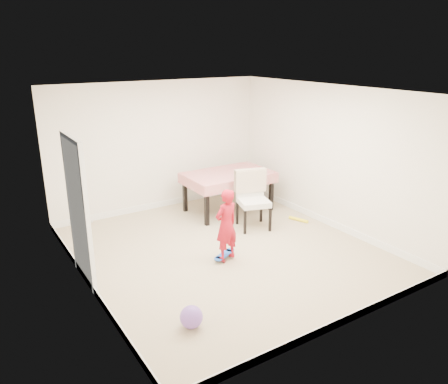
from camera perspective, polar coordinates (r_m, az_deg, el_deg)
ground at (r=7.31m, az=0.19°, el=-7.64°), size 5.00×5.00×0.00m
ceiling at (r=6.60m, az=0.21°, el=12.93°), size 4.50×5.00×0.04m
wall_back at (r=8.96m, az=-8.46°, el=5.90°), size 4.50×0.04×2.60m
wall_front at (r=5.05m, az=15.65°, el=-4.52°), size 4.50×0.04×2.60m
wall_left at (r=5.99m, az=-18.05°, el=-1.12°), size 0.04×5.00×2.60m
wall_right at (r=8.22m, az=13.42°, el=4.47°), size 0.04×5.00×2.60m
door at (r=6.36m, az=-18.46°, el=-2.68°), size 0.11×0.94×2.11m
baseboard_back at (r=9.31m, az=-8.13°, el=-1.55°), size 4.50×0.02×0.12m
baseboard_front at (r=5.63m, az=14.61°, el=-16.26°), size 4.50×0.02×0.12m
baseboard_left at (r=6.49m, az=-17.04°, el=-11.51°), size 0.02×5.00×0.12m
baseboard_right at (r=8.60m, az=12.86°, el=-3.56°), size 0.02×5.00×0.12m
dining_table at (r=8.89m, az=0.56°, el=0.03°), size 1.73×1.09×0.81m
dining_chair at (r=8.02m, az=3.90°, el=-1.10°), size 0.75×0.81×1.08m
skateboard at (r=7.04m, az=0.06°, el=-8.37°), size 0.53×0.38×0.07m
child at (r=6.74m, az=0.29°, el=-4.59°), size 0.46×0.35×1.15m
balloon at (r=5.44m, az=-4.29°, el=-15.97°), size 0.28×0.28×0.28m
foam_toy at (r=8.60m, az=9.70°, el=-3.56°), size 0.20×0.40×0.06m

